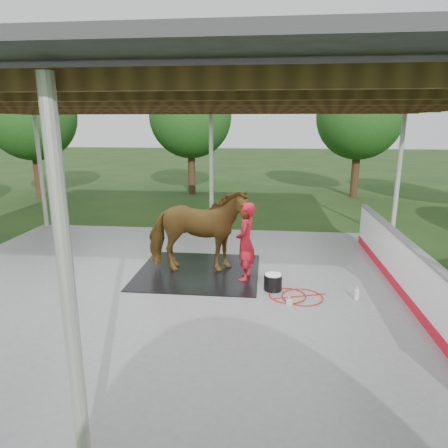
# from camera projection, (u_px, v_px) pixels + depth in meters

# --- Properties ---
(ground) EXTENTS (100.00, 100.00, 0.00)m
(ground) POSITION_uv_depth(u_px,v_px,m) (183.00, 291.00, 8.56)
(ground) COLOR #1E3814
(concrete_slab) EXTENTS (12.00, 10.00, 0.05)m
(concrete_slab) POSITION_uv_depth(u_px,v_px,m) (182.00, 290.00, 8.56)
(concrete_slab) COLOR slate
(concrete_slab) RESTS_ON ground
(pavilion_structure) EXTENTS (12.60, 10.60, 4.05)m
(pavilion_structure) POSITION_uv_depth(u_px,v_px,m) (177.00, 98.00, 7.59)
(pavilion_structure) COLOR beige
(pavilion_structure) RESTS_ON ground
(dasher_board) EXTENTS (0.16, 8.00, 1.15)m
(dasher_board) POSITION_uv_depth(u_px,v_px,m) (408.00, 274.00, 7.95)
(dasher_board) COLOR red
(dasher_board) RESTS_ON concrete_slab
(tree_belt) EXTENTS (28.00, 28.00, 5.80)m
(tree_belt) POSITION_uv_depth(u_px,v_px,m) (200.00, 109.00, 8.47)
(tree_belt) COLOR #382314
(tree_belt) RESTS_ON ground
(rubber_mat) EXTENTS (2.85, 2.67, 0.02)m
(rubber_mat) POSITION_uv_depth(u_px,v_px,m) (198.00, 272.00, 9.53)
(rubber_mat) COLOR black
(rubber_mat) RESTS_ON concrete_slab
(horse) EXTENTS (2.46, 1.32, 1.99)m
(horse) POSITION_uv_depth(u_px,v_px,m) (198.00, 231.00, 9.28)
(horse) COLOR brown
(horse) RESTS_ON rubber_mat
(handler) EXTENTS (0.50, 0.69, 1.77)m
(handler) POSITION_uv_depth(u_px,v_px,m) (245.00, 242.00, 8.89)
(handler) COLOR red
(handler) RESTS_ON concrete_slab
(wash_bucket) EXTENTS (0.38, 0.38, 0.35)m
(wash_bucket) POSITION_uv_depth(u_px,v_px,m) (273.00, 282.00, 8.47)
(wash_bucket) COLOR black
(wash_bucket) RESTS_ON concrete_slab
(soap_bottle_a) EXTENTS (0.11, 0.11, 0.29)m
(soap_bottle_a) POSITION_uv_depth(u_px,v_px,m) (357.00, 293.00, 7.99)
(soap_bottle_a) COLOR silver
(soap_bottle_a) RESTS_ON concrete_slab
(soap_bottle_b) EXTENTS (0.12, 0.12, 0.19)m
(soap_bottle_b) POSITION_uv_depth(u_px,v_px,m) (289.00, 301.00, 7.75)
(soap_bottle_b) COLOR #338CD8
(soap_bottle_b) RESTS_ON concrete_slab
(hose_coil) EXTENTS (1.18, 0.84, 0.02)m
(hose_coil) POSITION_uv_depth(u_px,v_px,m) (296.00, 296.00, 8.17)
(hose_coil) COLOR #9E180B
(hose_coil) RESTS_ON concrete_slab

